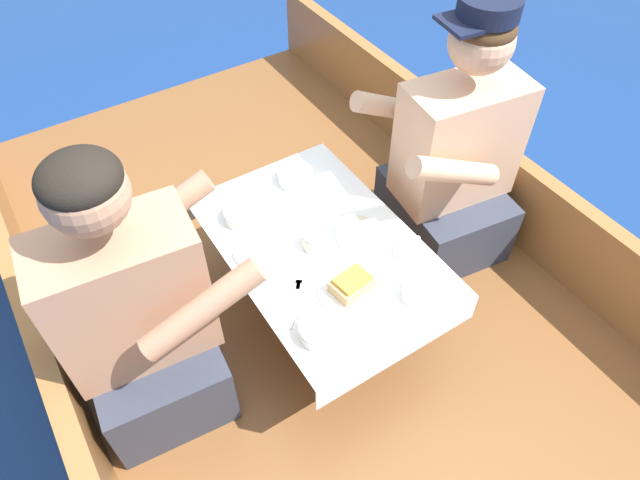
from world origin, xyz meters
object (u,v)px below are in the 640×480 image
sandwich (352,284)px  tin_can (313,241)px  person_starboard (453,162)px  coffee_cup_starboard (416,289)px  coffee_cup_port (405,246)px  person_port (140,318)px

sandwich → tin_can: 0.21m
person_starboard → coffee_cup_starboard: bearing=45.9°
person_starboard → coffee_cup_starboard: person_starboard is taller
coffee_cup_port → coffee_cup_starboard: 0.17m
person_port → sandwich: (0.56, -0.22, 0.01)m
person_port → sandwich: 0.60m
coffee_cup_starboard → coffee_cup_port: bearing=61.9°
coffee_cup_port → tin_can: 0.28m
person_port → coffee_cup_starboard: size_ratio=9.39×
person_port → person_starboard: size_ratio=0.97×
coffee_cup_port → coffee_cup_starboard: bearing=-118.1°
sandwich → coffee_cup_port: 0.22m
coffee_cup_port → person_port: bearing=166.2°
coffee_cup_starboard → tin_can: coffee_cup_starboard is taller
person_port → sandwich: bearing=-16.0°
coffee_cup_starboard → tin_can: size_ratio=1.50×
tin_can → person_port: bearing=178.4°
sandwich → tin_can: size_ratio=1.93×
person_port → coffee_cup_starboard: person_port is taller
person_starboard → tin_can: size_ratio=14.60×
tin_can → coffee_cup_starboard: bearing=-65.9°
sandwich → person_starboard: bearing=22.2°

